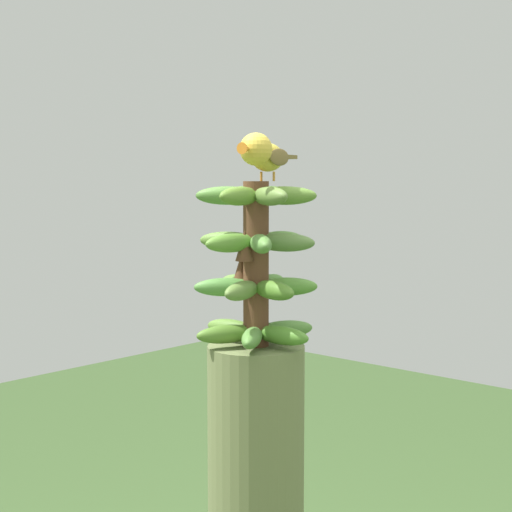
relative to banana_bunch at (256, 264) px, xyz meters
name	(u,v)px	position (x,y,z in m)	size (l,w,h in m)	color
banana_bunch	(256,264)	(0.00, 0.00, 0.00)	(0.25, 0.25, 0.33)	brown
perched_bird	(263,154)	(0.01, 0.01, 0.22)	(0.08, 0.21, 0.09)	#C68933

